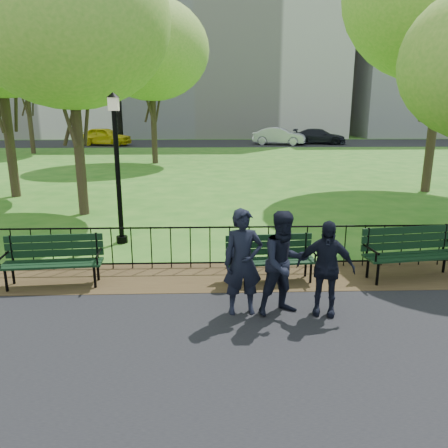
{
  "coord_description": "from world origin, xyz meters",
  "views": [
    {
      "loc": [
        -1.0,
        -6.53,
        3.23
      ],
      "look_at": [
        -0.73,
        1.5,
        1.08
      ],
      "focal_mm": 35.0,
      "sensor_mm": 36.0,
      "label": 1
    }
  ],
  "objects_px": {
    "park_bench_left_a": "(53,255)",
    "park_bench_right_a": "(411,247)",
    "person_mid": "(284,263)",
    "tree_far_w": "(22,50)",
    "sedan_silver": "(279,136)",
    "lamppost": "(117,164)",
    "taxi": "(105,136)",
    "sedan_dark": "(319,136)",
    "person_right": "(325,268)",
    "person_left": "(243,262)",
    "park_bench_main": "(258,253)",
    "tree_far_c": "(151,50)",
    "tree_near_w": "(68,20)"
  },
  "relations": [
    {
      "from": "park_bench_left_a",
      "to": "park_bench_right_a",
      "type": "bearing_deg",
      "value": -3.48
    },
    {
      "from": "person_mid",
      "to": "tree_far_w",
      "type": "bearing_deg",
      "value": 99.01
    },
    {
      "from": "tree_far_w",
      "to": "sedan_silver",
      "type": "bearing_deg",
      "value": 19.94
    },
    {
      "from": "lamppost",
      "to": "sedan_silver",
      "type": "distance_m",
      "value": 30.26
    },
    {
      "from": "lamppost",
      "to": "taxi",
      "type": "height_order",
      "value": "lamppost"
    },
    {
      "from": "lamppost",
      "to": "sedan_dark",
      "type": "relative_size",
      "value": 0.76
    },
    {
      "from": "tree_far_w",
      "to": "person_right",
      "type": "bearing_deg",
      "value": -60.76
    },
    {
      "from": "lamppost",
      "to": "sedan_silver",
      "type": "relative_size",
      "value": 0.77
    },
    {
      "from": "park_bench_left_a",
      "to": "person_left",
      "type": "xyz_separation_m",
      "value": [
        3.43,
        -1.3,
        0.29
      ]
    },
    {
      "from": "park_bench_main",
      "to": "park_bench_left_a",
      "type": "distance_m",
      "value": 3.82
    },
    {
      "from": "sedan_dark",
      "to": "person_mid",
      "type": "bearing_deg",
      "value": -178.62
    },
    {
      "from": "park_bench_left_a",
      "to": "taxi",
      "type": "xyz_separation_m",
      "value": [
        -6.22,
        31.55,
        0.21
      ]
    },
    {
      "from": "person_right",
      "to": "tree_far_c",
      "type": "bearing_deg",
      "value": 121.03
    },
    {
      "from": "sedan_dark",
      "to": "park_bench_left_a",
      "type": "bearing_deg",
      "value": 174.33
    },
    {
      "from": "person_right",
      "to": "park_bench_right_a",
      "type": "bearing_deg",
      "value": 52.75
    },
    {
      "from": "person_mid",
      "to": "lamppost",
      "type": "bearing_deg",
      "value": 110.98
    },
    {
      "from": "person_mid",
      "to": "sedan_silver",
      "type": "height_order",
      "value": "person_mid"
    },
    {
      "from": "park_bench_main",
      "to": "sedan_dark",
      "type": "distance_m",
      "value": 33.71
    },
    {
      "from": "park_bench_right_a",
      "to": "person_right",
      "type": "distance_m",
      "value": 2.56
    },
    {
      "from": "person_left",
      "to": "person_right",
      "type": "height_order",
      "value": "person_left"
    },
    {
      "from": "park_bench_right_a",
      "to": "sedan_silver",
      "type": "bearing_deg",
      "value": 77.91
    },
    {
      "from": "tree_far_c",
      "to": "lamppost",
      "type": "bearing_deg",
      "value": -86.19
    },
    {
      "from": "person_left",
      "to": "sedan_silver",
      "type": "height_order",
      "value": "person_left"
    },
    {
      "from": "park_bench_main",
      "to": "sedan_dark",
      "type": "height_order",
      "value": "sedan_dark"
    },
    {
      "from": "tree_near_w",
      "to": "tree_far_w",
      "type": "height_order",
      "value": "tree_far_w"
    },
    {
      "from": "park_bench_right_a",
      "to": "person_left",
      "type": "distance_m",
      "value": 3.67
    },
    {
      "from": "person_mid",
      "to": "taxi",
      "type": "relative_size",
      "value": 0.37
    },
    {
      "from": "person_right",
      "to": "sedan_dark",
      "type": "distance_m",
      "value": 34.8
    },
    {
      "from": "sedan_dark",
      "to": "person_right",
      "type": "bearing_deg",
      "value": -177.57
    },
    {
      "from": "taxi",
      "to": "park_bench_main",
      "type": "bearing_deg",
      "value": -148.36
    },
    {
      "from": "park_bench_left_a",
      "to": "tree_near_w",
      "type": "xyz_separation_m",
      "value": [
        -1.02,
        5.69,
        5.02
      ]
    },
    {
      "from": "park_bench_main",
      "to": "person_left",
      "type": "xyz_separation_m",
      "value": [
        -0.38,
        -1.3,
        0.3
      ]
    },
    {
      "from": "taxi",
      "to": "sedan_dark",
      "type": "relative_size",
      "value": 0.98
    },
    {
      "from": "park_bench_left_a",
      "to": "sedan_dark",
      "type": "bearing_deg",
      "value": 63.59
    },
    {
      "from": "person_left",
      "to": "person_right",
      "type": "bearing_deg",
      "value": -8.39
    },
    {
      "from": "park_bench_right_a",
      "to": "tree_far_c",
      "type": "relative_size",
      "value": 0.21
    },
    {
      "from": "person_left",
      "to": "person_right",
      "type": "xyz_separation_m",
      "value": [
        1.3,
        -0.07,
        -0.09
      ]
    },
    {
      "from": "person_left",
      "to": "taxi",
      "type": "height_order",
      "value": "person_left"
    },
    {
      "from": "sedan_silver",
      "to": "sedan_dark",
      "type": "bearing_deg",
      "value": -62.16
    },
    {
      "from": "park_bench_main",
      "to": "person_left",
      "type": "bearing_deg",
      "value": -110.74
    },
    {
      "from": "person_right",
      "to": "sedan_silver",
      "type": "xyz_separation_m",
      "value": [
        4.45,
        33.02,
        -0.01
      ]
    },
    {
      "from": "person_left",
      "to": "person_mid",
      "type": "xyz_separation_m",
      "value": [
        0.65,
        -0.04,
        -0.01
      ]
    },
    {
      "from": "person_left",
      "to": "park_bench_right_a",
      "type": "bearing_deg",
      "value": 17.57
    },
    {
      "from": "person_left",
      "to": "tree_far_w",
      "type": "bearing_deg",
      "value": 111.64
    },
    {
      "from": "park_bench_right_a",
      "to": "person_right",
      "type": "bearing_deg",
      "value": -151.87
    },
    {
      "from": "person_mid",
      "to": "person_right",
      "type": "relative_size",
      "value": 1.09
    },
    {
      "from": "lamppost",
      "to": "taxi",
      "type": "relative_size",
      "value": 0.78
    },
    {
      "from": "tree_far_w",
      "to": "sedan_silver",
      "type": "relative_size",
      "value": 2.19
    },
    {
      "from": "tree_far_c",
      "to": "taxi",
      "type": "distance_m",
      "value": 15.25
    },
    {
      "from": "tree_far_w",
      "to": "taxi",
      "type": "relative_size",
      "value": 2.22
    }
  ]
}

